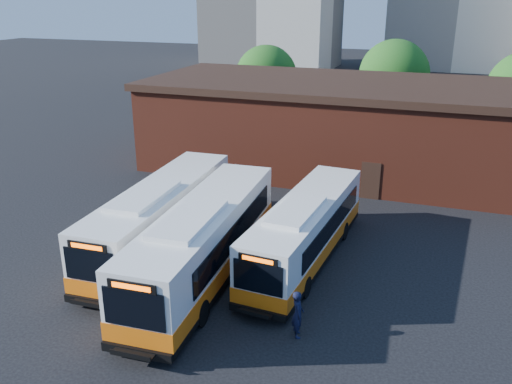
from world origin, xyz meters
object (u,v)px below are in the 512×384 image
(bus_west, at_px, (161,219))
(bus_mideast, at_px, (305,233))
(bus_midwest, at_px, (204,244))
(transit_worker, at_px, (298,314))

(bus_west, distance_m, bus_mideast, 7.32)
(bus_midwest, bearing_deg, bus_west, 145.72)
(bus_mideast, bearing_deg, bus_west, -167.01)
(transit_worker, bearing_deg, bus_mideast, -9.83)
(bus_midwest, relative_size, bus_mideast, 1.12)
(bus_midwest, bearing_deg, transit_worker, -32.65)
(bus_midwest, bearing_deg, bus_mideast, 36.17)
(bus_west, height_order, bus_midwest, bus_midwest)
(bus_mideast, distance_m, transit_worker, 6.31)
(bus_west, distance_m, transit_worker, 9.95)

